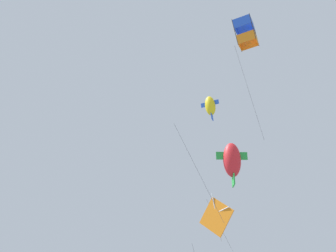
% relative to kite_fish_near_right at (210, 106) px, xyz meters
% --- Properties ---
extents(kite_fish_near_right, '(2.74, 2.51, 6.46)m').
position_rel_kite_fish_near_right_xyz_m(kite_fish_near_right, '(0.00, 0.00, 0.00)').
color(kite_fish_near_right, yellow).
extents(kite_box_mid_left, '(2.01, 1.61, 7.78)m').
position_rel_kite_fish_near_right_xyz_m(kite_box_mid_left, '(-2.31, -1.96, 3.46)').
color(kite_box_mid_left, blue).
extents(kite_fish_upper_right, '(2.77, 3.11, 10.94)m').
position_rel_kite_fish_near_right_xyz_m(kite_fish_upper_right, '(3.25, -1.53, -1.21)').
color(kite_fish_upper_right, red).
extents(kite_diamond_highest, '(2.89, 2.33, 10.76)m').
position_rel_kite_fish_near_right_xyz_m(kite_diamond_highest, '(5.10, -0.61, -3.92)').
color(kite_diamond_highest, orange).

